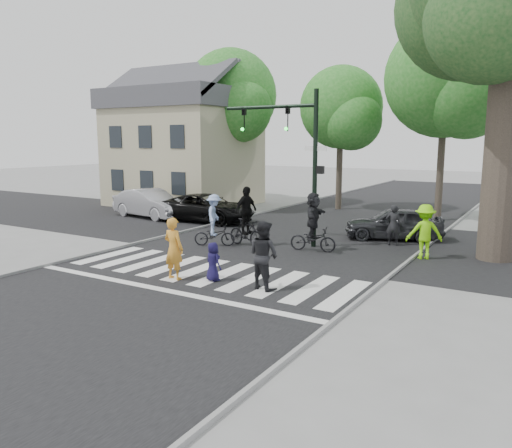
{
  "coord_description": "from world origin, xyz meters",
  "views": [
    {
      "loc": [
        9.1,
        -11.31,
        4.12
      ],
      "look_at": [
        0.5,
        3.0,
        1.3
      ],
      "focal_mm": 35.0,
      "sensor_mm": 36.0,
      "label": 1
    }
  ],
  "objects_px": {
    "pedestrian_child": "(213,262)",
    "car_grey": "(394,223)",
    "cyclist_right": "(313,225)",
    "pedestrian_woman": "(174,249)",
    "cyclist_mid": "(246,222)",
    "traffic_signal": "(295,146)",
    "pedestrian_adult": "(263,255)",
    "car_silver": "(150,203)",
    "cyclist_left": "(214,224)",
    "car_suv": "(206,208)"
  },
  "relations": [
    {
      "from": "car_grey",
      "to": "cyclist_mid",
      "type": "bearing_deg",
      "value": -66.94
    },
    {
      "from": "traffic_signal",
      "to": "cyclist_right",
      "type": "xyz_separation_m",
      "value": [
        1.16,
        -0.76,
        -2.91
      ]
    },
    {
      "from": "cyclist_mid",
      "to": "car_silver",
      "type": "xyz_separation_m",
      "value": [
        -8.35,
        3.6,
        -0.2
      ]
    },
    {
      "from": "pedestrian_woman",
      "to": "car_grey",
      "type": "relative_size",
      "value": 0.47
    },
    {
      "from": "cyclist_left",
      "to": "car_suv",
      "type": "bearing_deg",
      "value": 129.57
    },
    {
      "from": "pedestrian_child",
      "to": "cyclist_mid",
      "type": "bearing_deg",
      "value": -52.76
    },
    {
      "from": "cyclist_left",
      "to": "cyclist_right",
      "type": "bearing_deg",
      "value": 16.59
    },
    {
      "from": "pedestrian_woman",
      "to": "cyclist_mid",
      "type": "xyz_separation_m",
      "value": [
        -0.65,
        5.09,
        0.03
      ]
    },
    {
      "from": "pedestrian_child",
      "to": "pedestrian_adult",
      "type": "height_order",
      "value": "pedestrian_adult"
    },
    {
      "from": "cyclist_right",
      "to": "traffic_signal",
      "type": "bearing_deg",
      "value": 146.88
    },
    {
      "from": "cyclist_mid",
      "to": "car_grey",
      "type": "xyz_separation_m",
      "value": [
        4.55,
        4.36,
        -0.29
      ]
    },
    {
      "from": "cyclist_left",
      "to": "car_silver",
      "type": "xyz_separation_m",
      "value": [
        -7.24,
        4.18,
        -0.12
      ]
    },
    {
      "from": "cyclist_left",
      "to": "cyclist_right",
      "type": "xyz_separation_m",
      "value": [
        3.72,
        1.11,
        0.1
      ]
    },
    {
      "from": "cyclist_mid",
      "to": "cyclist_right",
      "type": "bearing_deg",
      "value": 11.46
    },
    {
      "from": "pedestrian_adult",
      "to": "cyclist_mid",
      "type": "distance_m",
      "value": 5.7
    },
    {
      "from": "cyclist_right",
      "to": "pedestrian_child",
      "type": "bearing_deg",
      "value": -99.39
    },
    {
      "from": "pedestrian_woman",
      "to": "cyclist_mid",
      "type": "height_order",
      "value": "cyclist_mid"
    },
    {
      "from": "pedestrian_adult",
      "to": "cyclist_right",
      "type": "relative_size",
      "value": 0.87
    },
    {
      "from": "pedestrian_child",
      "to": "cyclist_left",
      "type": "xyz_separation_m",
      "value": [
        -2.87,
        4.06,
        0.3
      ]
    },
    {
      "from": "cyclist_mid",
      "to": "car_grey",
      "type": "bearing_deg",
      "value": 43.77
    },
    {
      "from": "car_grey",
      "to": "cyclist_left",
      "type": "bearing_deg",
      "value": -69.6
    },
    {
      "from": "pedestrian_child",
      "to": "car_grey",
      "type": "bearing_deg",
      "value": -90.8
    },
    {
      "from": "cyclist_right",
      "to": "car_grey",
      "type": "xyz_separation_m",
      "value": [
        1.94,
        3.83,
        -0.31
      ]
    },
    {
      "from": "pedestrian_child",
      "to": "cyclist_right",
      "type": "distance_m",
      "value": 5.25
    },
    {
      "from": "traffic_signal",
      "to": "pedestrian_woman",
      "type": "relative_size",
      "value": 3.21
    },
    {
      "from": "cyclist_left",
      "to": "cyclist_right",
      "type": "height_order",
      "value": "cyclist_right"
    },
    {
      "from": "cyclist_right",
      "to": "car_suv",
      "type": "distance_m",
      "value": 8.32
    },
    {
      "from": "pedestrian_child",
      "to": "car_grey",
      "type": "xyz_separation_m",
      "value": [
        2.79,
        9.0,
        0.1
      ]
    },
    {
      "from": "cyclist_mid",
      "to": "car_silver",
      "type": "bearing_deg",
      "value": 156.66
    },
    {
      "from": "car_grey",
      "to": "pedestrian_woman",
      "type": "bearing_deg",
      "value": -43.15
    },
    {
      "from": "pedestrian_child",
      "to": "car_suv",
      "type": "height_order",
      "value": "car_suv"
    },
    {
      "from": "pedestrian_child",
      "to": "pedestrian_adult",
      "type": "distance_m",
      "value": 1.71
    },
    {
      "from": "pedestrian_woman",
      "to": "cyclist_left",
      "type": "distance_m",
      "value": 4.84
    },
    {
      "from": "car_silver",
      "to": "car_grey",
      "type": "distance_m",
      "value": 12.92
    },
    {
      "from": "pedestrian_woman",
      "to": "cyclist_right",
      "type": "height_order",
      "value": "cyclist_right"
    },
    {
      "from": "pedestrian_child",
      "to": "cyclist_left",
      "type": "bearing_deg",
      "value": -38.31
    },
    {
      "from": "pedestrian_adult",
      "to": "car_grey",
      "type": "height_order",
      "value": "pedestrian_adult"
    },
    {
      "from": "cyclist_left",
      "to": "cyclist_mid",
      "type": "distance_m",
      "value": 1.25
    },
    {
      "from": "pedestrian_adult",
      "to": "car_suv",
      "type": "distance_m",
      "value": 11.99
    },
    {
      "from": "pedestrian_woman",
      "to": "car_silver",
      "type": "xyz_separation_m",
      "value": [
        -9.0,
        8.69,
        -0.17
      ]
    },
    {
      "from": "traffic_signal",
      "to": "car_suv",
      "type": "distance_m",
      "value": 7.65
    },
    {
      "from": "pedestrian_woman",
      "to": "cyclist_right",
      "type": "bearing_deg",
      "value": -105.93
    },
    {
      "from": "car_silver",
      "to": "car_suv",
      "type": "bearing_deg",
      "value": -74.11
    },
    {
      "from": "pedestrian_adult",
      "to": "car_silver",
      "type": "height_order",
      "value": "pedestrian_adult"
    },
    {
      "from": "cyclist_right",
      "to": "pedestrian_woman",
      "type": "bearing_deg",
      "value": -109.25
    },
    {
      "from": "car_silver",
      "to": "cyclist_mid",
      "type": "bearing_deg",
      "value": -104.83
    },
    {
      "from": "cyclist_right",
      "to": "car_silver",
      "type": "relative_size",
      "value": 0.48
    },
    {
      "from": "pedestrian_woman",
      "to": "car_suv",
      "type": "bearing_deg",
      "value": -55.25
    },
    {
      "from": "car_suv",
      "to": "cyclist_left",
      "type": "bearing_deg",
      "value": -143.07
    },
    {
      "from": "pedestrian_adult",
      "to": "cyclist_mid",
      "type": "bearing_deg",
      "value": -38.04
    }
  ]
}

